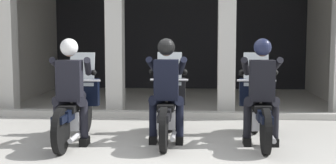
{
  "coord_description": "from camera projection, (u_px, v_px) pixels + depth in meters",
  "views": [
    {
      "loc": [
        0.5,
        -6.89,
        1.68
      ],
      "look_at": [
        0.0,
        0.5,
        0.9
      ],
      "focal_mm": 50.84,
      "sensor_mm": 36.0,
      "label": 1
    }
  ],
  "objects": [
    {
      "name": "ground_plane",
      "position": [
        176.0,
        112.0,
        10.02
      ],
      "size": [
        80.0,
        80.0,
        0.0
      ],
      "primitive_type": "plane",
      "color": "#A8A59E"
    },
    {
      "name": "station_building",
      "position": [
        176.0,
        14.0,
        12.09
      ],
      "size": [
        7.96,
        4.99,
        3.45
      ],
      "color": "black",
      "rests_on": "ground"
    },
    {
      "name": "kerb_strip",
      "position": [
        169.0,
        114.0,
        9.35
      ],
      "size": [
        7.46,
        0.24,
        0.12
      ],
      "primitive_type": "cube",
      "color": "#B7B5AD",
      "rests_on": "ground"
    },
    {
      "name": "motorcycle_left",
      "position": [
        76.0,
        109.0,
        7.31
      ],
      "size": [
        0.62,
        2.04,
        1.35
      ],
      "rotation": [
        0.0,
        0.0,
        0.06
      ],
      "color": "black",
      "rests_on": "ground"
    },
    {
      "name": "police_officer_left",
      "position": [
        70.0,
        82.0,
        6.98
      ],
      "size": [
        0.63,
        0.61,
        1.58
      ],
      "rotation": [
        0.0,
        0.0,
        0.06
      ],
      "color": "black",
      "rests_on": "ground"
    },
    {
      "name": "motorcycle_center",
      "position": [
        168.0,
        108.0,
        7.41
      ],
      "size": [
        0.62,
        2.04,
        1.35
      ],
      "rotation": [
        0.0,
        0.0,
        0.05
      ],
      "color": "black",
      "rests_on": "ground"
    },
    {
      "name": "police_officer_center",
      "position": [
        166.0,
        82.0,
        7.09
      ],
      "size": [
        0.63,
        0.61,
        1.58
      ],
      "rotation": [
        0.0,
        0.0,
        0.05
      ],
      "color": "black",
      "rests_on": "ground"
    },
    {
      "name": "motorcycle_right",
      "position": [
        259.0,
        109.0,
        7.3
      ],
      "size": [
        0.62,
        2.04,
        1.35
      ],
      "rotation": [
        0.0,
        0.0,
        -0.04
      ],
      "color": "black",
      "rests_on": "ground"
    },
    {
      "name": "police_officer_right",
      "position": [
        262.0,
        83.0,
        6.97
      ],
      "size": [
        0.63,
        0.61,
        1.58
      ],
      "rotation": [
        0.0,
        0.0,
        -0.04
      ],
      "color": "black",
      "rests_on": "ground"
    }
  ]
}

